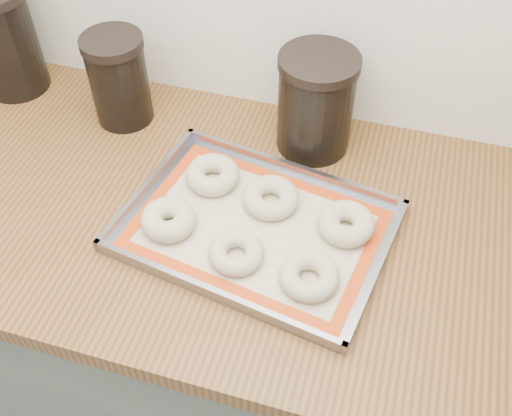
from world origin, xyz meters
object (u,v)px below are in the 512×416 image
(canister_left, at_px, (4,41))
(canister_mid, at_px, (119,79))
(bagel_front_right, at_px, (309,276))
(canister_right, at_px, (316,103))
(bagel_front_mid, at_px, (236,253))
(bagel_back_right, at_px, (346,224))
(bagel_back_mid, at_px, (271,198))
(baking_tray, at_px, (256,228))
(bagel_front_left, at_px, (168,220))
(bagel_back_left, at_px, (213,175))

(canister_left, height_order, canister_mid, canister_left)
(bagel_front_right, relative_size, canister_right, 0.48)
(canister_mid, xyz_separation_m, canister_right, (0.40, 0.03, 0.01))
(bagel_front_mid, bearing_deg, bagel_back_right, 34.15)
(bagel_back_mid, relative_size, canister_left, 0.45)
(canister_left, distance_m, canister_mid, 0.28)
(baking_tray, xyz_separation_m, canister_right, (0.04, 0.26, 0.10))
(bagel_front_left, relative_size, canister_right, 0.48)
(bagel_front_mid, relative_size, canister_left, 0.41)
(bagel_back_left, distance_m, bagel_back_right, 0.27)
(baking_tray, bearing_deg, canister_left, 157.80)
(bagel_front_mid, relative_size, bagel_back_left, 0.93)
(bagel_front_mid, height_order, bagel_front_right, bagel_front_right)
(baking_tray, xyz_separation_m, bagel_back_right, (0.15, 0.04, 0.02))
(bagel_back_mid, xyz_separation_m, canister_mid, (-0.37, 0.16, 0.07))
(bagel_front_left, bearing_deg, bagel_front_right, -10.00)
(bagel_back_left, bearing_deg, bagel_front_left, -106.16)
(bagel_front_left, height_order, bagel_back_mid, bagel_front_left)
(bagel_back_left, xyz_separation_m, canister_left, (-0.52, 0.17, 0.09))
(bagel_front_left, distance_m, bagel_back_right, 0.31)
(canister_mid, bearing_deg, bagel_back_mid, -23.97)
(bagel_back_right, bearing_deg, bagel_front_left, -165.29)
(bagel_back_right, xyz_separation_m, canister_mid, (-0.51, 0.19, 0.07))
(bagel_front_right, bearing_deg, bagel_front_left, 170.00)
(bagel_back_right, distance_m, canister_mid, 0.55)
(baking_tray, relative_size, canister_right, 2.46)
(baking_tray, bearing_deg, bagel_front_right, -36.68)
(bagel_front_right, xyz_separation_m, canister_right, (-0.07, 0.34, 0.08))
(baking_tray, height_order, bagel_back_right, bagel_back_right)
(bagel_front_left, xyz_separation_m, canister_mid, (-0.21, 0.27, 0.07))
(canister_left, xyz_separation_m, canister_right, (0.68, -0.00, -0.01))
(bagel_front_mid, distance_m, bagel_back_right, 0.20)
(bagel_back_right, bearing_deg, canister_mid, 159.86)
(bagel_front_right, relative_size, canister_mid, 0.52)
(bagel_front_left, relative_size, canister_left, 0.43)
(bagel_front_left, bearing_deg, bagel_back_left, 73.84)
(bagel_front_left, height_order, bagel_front_right, bagel_front_left)
(bagel_front_left, distance_m, canister_right, 0.36)
(canister_right, bearing_deg, bagel_back_left, -133.48)
(bagel_front_right, distance_m, canister_mid, 0.57)
(canister_left, bearing_deg, baking_tray, -22.20)
(baking_tray, distance_m, bagel_front_left, 0.16)
(bagel_back_mid, distance_m, canister_right, 0.21)
(bagel_front_right, xyz_separation_m, bagel_back_right, (0.04, 0.13, 0.00))
(baking_tray, height_order, canister_mid, canister_mid)
(bagel_back_mid, bearing_deg, canister_mid, 156.03)
(bagel_front_left, bearing_deg, baking_tray, 14.79)
(canister_left, xyz_separation_m, canister_mid, (0.28, -0.03, -0.02))
(bagel_front_mid, distance_m, bagel_back_left, 0.19)
(canister_mid, distance_m, canister_right, 0.40)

